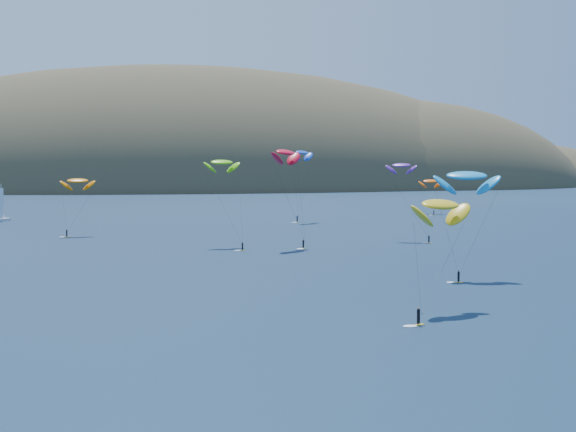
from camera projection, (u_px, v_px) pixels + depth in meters
The scene contains 10 objects.
island at pixel (211, 200), 629.07m from camera, with size 730.00×300.00×210.00m.
sailboat at pixel (2, 218), 256.85m from camera, with size 10.10×9.44×12.06m.
kitesurfer_1 at pixel (78, 181), 206.74m from camera, with size 8.66×7.31×16.49m.
kitesurfer_2 at pixel (440, 205), 102.87m from camera, with size 12.67×13.72×16.06m.
kitesurfer_3 at pixel (222, 162), 181.35m from camera, with size 8.29×14.58×21.13m.
kitesurfer_4 at pixel (302, 153), 253.95m from camera, with size 9.56×8.75×24.52m.
kitesurfer_5 at pixel (467, 176), 131.29m from camera, with size 11.11×9.81×19.59m.
kitesurfer_6 at pixel (401, 165), 194.61m from camera, with size 8.07×12.67×20.18m.
kitesurfer_9 at pixel (285, 152), 177.44m from camera, with size 9.78×9.65×23.73m.
kitesurfer_11 at pixel (431, 181), 294.68m from camera, with size 9.11×11.97×14.36m.
Camera 1 is at (-43.23, -63.62, 18.89)m, focal length 50.00 mm.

